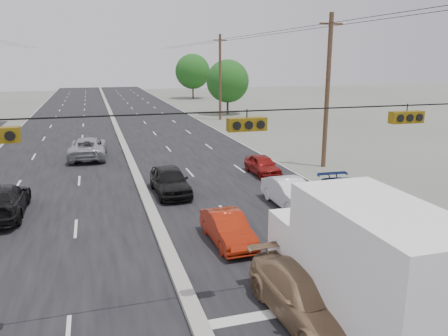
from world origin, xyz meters
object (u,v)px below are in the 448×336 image
Objects in this scene: box_truck at (363,261)px; red_sedan at (228,229)px; queue_car_b at (290,194)px; oncoming_far at (88,148)px; utility_pole_right_b at (327,91)px; queue_car_e at (263,165)px; oncoming_near at (1,201)px; queue_car_a at (170,181)px; utility_pole_right_c at (220,77)px; queue_car_d at (353,197)px; tree_right_far at (193,71)px; tree_right_mid at (228,81)px; tan_sedan at (307,296)px.

red_sedan is (-1.85, 6.22, -1.25)m from box_truck.
queue_car_b is 0.75× the size of oncoming_far.
utility_pole_right_b is 1.40× the size of box_truck.
queue_car_e is 0.69× the size of oncoming_near.
queue_car_a is at bearing 143.00° from queue_car_b.
queue_car_b is at bearing 76.24° from box_truck.
oncoming_far is (-9.54, 14.43, 0.09)m from queue_car_b.
oncoming_near is at bearing -166.40° from queue_car_e.
utility_pole_right_c is at bearing -123.22° from oncoming_near.
queue_car_b is 0.80× the size of oncoming_near.
queue_car_d is at bearing 166.03° from oncoming_near.
utility_pole_right_b is at bearing -167.15° from oncoming_near.
tree_right_mid is at bearing -92.29° from tree_right_far.
tree_right_mid is 1.64× the size of queue_car_a.
queue_car_b is at bearing -129.50° from utility_pole_right_b.
tan_sedan is 0.92× the size of oncoming_near.
queue_car_d reaches higher than red_sedan.
tree_right_far is at bearing 87.71° from tree_right_mid.
queue_car_a is (-13.60, -33.19, -3.59)m from tree_right_mid.
queue_car_b is 17.30m from oncoming_far.
oncoming_far is at bearing -128.28° from tree_right_mid.
red_sedan is at bearing 92.51° from tan_sedan.
box_truck is at bearing 132.01° from oncoming_near.
red_sedan is 0.71× the size of oncoming_near.
utility_pole_right_c is at bearing 87.69° from queue_car_d.
oncoming_near is (-9.70, 11.56, 0.06)m from tan_sedan.
red_sedan is (-10.07, -10.34, -4.50)m from utility_pole_right_b.
oncoming_near is (-22.70, -59.41, -4.20)m from tree_right_far.
tree_right_mid is 1.37× the size of oncoming_near.
utility_pole_right_c reaches higher than tree_right_far.
oncoming_far is at bearing 100.79° from tan_sedan.
box_truck is 1.93× the size of red_sedan.
oncoming_near is (-13.40, 2.63, 0.07)m from queue_car_b.
tree_right_far reaches higher than queue_car_e.
queue_car_d is (-3.12, -33.38, -4.42)m from utility_pole_right_c.
oncoming_near reaches higher than queue_car_b.
tree_right_mid is 36.05m from queue_car_a.
oncoming_far is at bearing 122.47° from queue_car_b.
tree_right_far reaches higher than queue_car_b.
box_truck is (-8.22, -41.56, -3.25)m from utility_pole_right_c.
tree_right_mid is 40.84m from oncoming_near.
utility_pole_right_c reaches higher than tree_right_mid.
red_sedan is 10.91m from queue_car_e.
queue_car_e is at bearing -98.44° from tree_right_far.
utility_pole_right_b reaches higher than queue_car_a.
tree_right_far is 1.73× the size of queue_car_d.
tree_right_far is at bearing 87.07° from queue_car_d.
tan_sedan is at bearing -113.52° from queue_car_b.
queue_car_a is at bearing -104.09° from tree_right_far.
oncoming_far is (3.86, 11.80, 0.02)m from oncoming_near.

